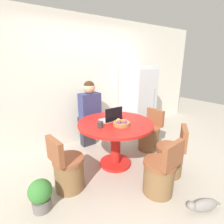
# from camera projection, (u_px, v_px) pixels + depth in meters

# --- Properties ---
(ground_plane) EXTENTS (12.00, 12.00, 0.00)m
(ground_plane) POSITION_uv_depth(u_px,v_px,m) (131.00, 172.00, 2.84)
(ground_plane) COLOR #B2A899
(wall_back) EXTENTS (7.00, 0.06, 2.60)m
(wall_back) POSITION_uv_depth(u_px,v_px,m) (83.00, 82.00, 3.65)
(wall_back) COLOR silver
(wall_back) RESTS_ON ground_plane
(refrigerator) EXTENTS (0.64, 0.68, 1.61)m
(refrigerator) POSITION_uv_depth(u_px,v_px,m) (138.00, 101.00, 4.20)
(refrigerator) COLOR silver
(refrigerator) RESTS_ON ground_plane
(dining_table) EXTENTS (1.23, 1.23, 0.78)m
(dining_table) POSITION_uv_depth(u_px,v_px,m) (116.00, 134.00, 2.90)
(dining_table) COLOR red
(dining_table) RESTS_ON ground_plane
(chair_near_camera) EXTENTS (0.43, 0.43, 0.81)m
(chair_near_camera) POSITION_uv_depth(u_px,v_px,m) (160.00, 175.00, 2.33)
(chair_near_camera) COLOR brown
(chair_near_camera) RESTS_ON ground_plane
(chair_right_side) EXTENTS (0.43, 0.43, 0.81)m
(chair_right_side) POSITION_uv_depth(u_px,v_px,m) (149.00, 136.00, 3.52)
(chair_right_side) COLOR brown
(chair_right_side) RESTS_ON ground_plane
(chair_left_side) EXTENTS (0.44, 0.43, 0.81)m
(chair_left_side) POSITION_uv_depth(u_px,v_px,m) (68.00, 171.00, 2.41)
(chair_left_side) COLOR brown
(chair_left_side) RESTS_ON ground_plane
(chair_near_right_corner) EXTENTS (0.49, 0.49, 0.81)m
(chair_near_right_corner) POSITION_uv_depth(u_px,v_px,m) (170.00, 158.00, 2.73)
(chair_near_right_corner) COLOR brown
(chair_near_right_corner) RESTS_ON ground_plane
(person_seated) EXTENTS (0.40, 0.37, 1.37)m
(person_seated) POSITION_uv_depth(u_px,v_px,m) (89.00, 111.00, 3.47)
(person_seated) COLOR #2D2D38
(person_seated) RESTS_ON ground_plane
(laptop) EXTENTS (0.33, 0.22, 0.24)m
(laptop) POSITION_uv_depth(u_px,v_px,m) (112.00, 118.00, 2.89)
(laptop) COLOR #B7B7BC
(laptop) RESTS_ON dining_table
(fruit_bowl) EXTENTS (0.26, 0.26, 0.10)m
(fruit_bowl) POSITION_uv_depth(u_px,v_px,m) (121.00, 123.00, 2.69)
(fruit_bowl) COLOR olive
(fruit_bowl) RESTS_ON dining_table
(coffee_cup) EXTENTS (0.09, 0.09, 0.09)m
(coffee_cup) POSITION_uv_depth(u_px,v_px,m) (100.00, 125.00, 2.61)
(coffee_cup) COLOR #383333
(coffee_cup) RESTS_ON dining_table
(cat) EXTENTS (0.43, 0.25, 0.17)m
(cat) POSITION_uv_depth(u_px,v_px,m) (203.00, 205.00, 2.08)
(cat) COLOR gray
(cat) RESTS_ON ground_plane
(potted_plant) EXTENTS (0.28, 0.28, 0.40)m
(potted_plant) POSITION_uv_depth(u_px,v_px,m) (41.00, 194.00, 2.08)
(potted_plant) COLOR slate
(potted_plant) RESTS_ON ground_plane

